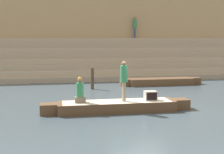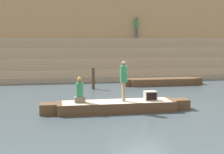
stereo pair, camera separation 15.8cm
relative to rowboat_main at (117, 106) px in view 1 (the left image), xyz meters
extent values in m
plane|color=#3D4C56|center=(1.23, 0.64, -0.24)|extent=(120.00, 120.00, 0.00)
cube|color=tan|center=(1.23, 11.24, -0.04)|extent=(36.00, 4.57, 0.39)
cube|color=#B2A28D|center=(1.23, 11.53, 0.35)|extent=(36.00, 4.00, 0.39)
cube|color=tan|center=(1.23, 11.82, 0.74)|extent=(36.00, 3.43, 0.39)
cube|color=#B2A28D|center=(1.23, 12.10, 1.13)|extent=(36.00, 2.86, 0.39)
cube|color=tan|center=(1.23, 12.39, 1.52)|extent=(36.00, 2.29, 0.39)
cube|color=#B2A28D|center=(1.23, 12.67, 1.91)|extent=(36.00, 1.71, 0.39)
cube|color=tan|center=(1.23, 12.96, 2.30)|extent=(36.00, 1.14, 0.39)
cube|color=#B2A28D|center=(1.23, 13.25, 2.69)|extent=(36.00, 0.57, 0.39)
cube|color=tan|center=(1.23, 14.13, 3.80)|extent=(34.20, 1.20, 8.07)
cube|color=brown|center=(1.23, 13.51, 0.06)|extent=(34.20, 0.12, 0.60)
cube|color=brown|center=(0.00, 0.00, -0.02)|extent=(5.04, 1.16, 0.44)
cube|color=beige|center=(0.00, 0.00, 0.18)|extent=(4.64, 1.06, 0.05)
cube|color=brown|center=(2.87, 0.00, -0.02)|extent=(0.71, 0.64, 0.44)
cube|color=brown|center=(-2.87, 0.00, -0.02)|extent=(0.71, 0.64, 0.44)
cylinder|color=olive|center=(-0.75, 0.68, 0.11)|extent=(2.93, 0.04, 0.04)
cylinder|color=gray|center=(0.30, 0.07, 0.62)|extent=(0.13, 0.13, 0.83)
cylinder|color=gray|center=(0.30, -0.11, 0.62)|extent=(0.13, 0.13, 0.83)
cylinder|color=#338456|center=(0.30, -0.02, 1.38)|extent=(0.32, 0.32, 0.69)
sphere|color=#8C664C|center=(0.30, -0.02, 1.83)|extent=(0.20, 0.20, 0.20)
cube|color=#756656|center=(-1.57, 0.05, 0.33)|extent=(0.44, 0.35, 0.24)
cylinder|color=#338456|center=(-1.57, 0.05, 0.74)|extent=(0.32, 0.32, 0.59)
sphere|color=#8C664C|center=(-1.57, 0.05, 1.14)|extent=(0.20, 0.20, 0.20)
sphere|color=gold|center=(-1.57, 0.05, 1.21)|extent=(0.17, 0.17, 0.17)
cube|color=#9E998E|center=(1.49, 0.01, 0.41)|extent=(0.52, 0.42, 0.40)
cube|color=black|center=(1.49, -0.21, 0.41)|extent=(0.44, 0.02, 0.32)
cube|color=brown|center=(4.35, 6.91, -0.01)|extent=(4.32, 1.11, 0.45)
cube|color=#993328|center=(4.35, 6.91, 0.19)|extent=(3.98, 1.01, 0.05)
cube|color=brown|center=(6.81, 6.91, -0.01)|extent=(0.61, 0.61, 0.45)
cube|color=brown|center=(1.88, 6.91, -0.01)|extent=(0.61, 0.61, 0.45)
cylinder|color=#473828|center=(-0.37, 6.00, 0.42)|extent=(0.20, 0.20, 1.31)
cylinder|color=#3D4C75|center=(4.14, 13.33, 3.32)|extent=(0.13, 0.13, 0.87)
cylinder|color=#3D4C75|center=(4.14, 13.16, 3.32)|extent=(0.13, 0.13, 0.87)
cylinder|color=#338456|center=(4.14, 13.25, 4.12)|extent=(0.30, 0.30, 0.72)
sphere|color=#8C664C|center=(4.14, 13.25, 4.58)|extent=(0.21, 0.21, 0.21)
camera|label=1|loc=(-2.52, -12.87, 2.91)|focal=50.00mm
camera|label=2|loc=(-2.36, -12.90, 2.91)|focal=50.00mm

